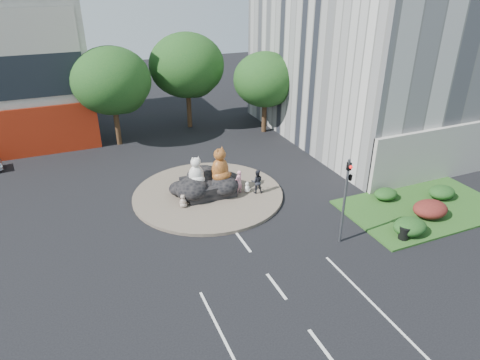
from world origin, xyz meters
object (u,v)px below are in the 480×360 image
at_px(cat_white, 196,170).
at_px(litter_bin, 404,233).
at_px(kitten_white, 247,187).
at_px(pedestrian_pink, 239,182).
at_px(kitten_calico, 183,200).
at_px(pedestrian_dark, 257,181).
at_px(cat_tabby, 220,164).

relative_size(cat_white, litter_bin, 2.70).
xyz_separation_m(kitten_white, pedestrian_pink, (-0.57, 0.08, 0.43)).
distance_m(kitten_calico, kitten_white, 4.52).
bearing_deg(kitten_white, pedestrian_dark, -83.95).
height_order(kitten_white, litter_bin, kitten_white).
bearing_deg(cat_white, kitten_calico, -134.15).
xyz_separation_m(cat_white, kitten_calico, (-1.26, -1.08, -1.41)).
height_order(cat_tabby, kitten_white, cat_tabby).
height_order(cat_white, kitten_calico, cat_white).
bearing_deg(pedestrian_dark, kitten_calico, 18.49).
distance_m(cat_tabby, pedestrian_dark, 2.74).
xyz_separation_m(cat_tabby, kitten_white, (1.65, -0.68, -1.69)).
relative_size(cat_tabby, pedestrian_pink, 1.43).
bearing_deg(pedestrian_pink, cat_white, -40.36).
bearing_deg(pedestrian_pink, cat_tabby, -53.82).
distance_m(kitten_calico, pedestrian_pink, 3.97).
relative_size(kitten_calico, pedestrian_pink, 0.54).
distance_m(cat_white, litter_bin, 13.07).
xyz_separation_m(kitten_white, litter_bin, (5.87, -8.40, -0.11)).
bearing_deg(cat_tabby, litter_bin, -79.49).
bearing_deg(litter_bin, cat_white, 134.64).
relative_size(kitten_calico, kitten_white, 1.14).
bearing_deg(litter_bin, cat_tabby, 129.62).
height_order(cat_white, pedestrian_dark, cat_white).
bearing_deg(litter_bin, kitten_white, 124.94).
xyz_separation_m(pedestrian_pink, pedestrian_dark, (1.14, -0.41, -0.00)).
bearing_deg(kitten_calico, pedestrian_pink, 36.91).
xyz_separation_m(kitten_calico, pedestrian_dark, (5.08, -0.07, 0.38)).
xyz_separation_m(kitten_calico, litter_bin, (10.38, -8.15, -0.17)).
bearing_deg(cat_white, kitten_white, -9.11).
xyz_separation_m(cat_tabby, kitten_calico, (-2.86, -0.93, -1.63)).
bearing_deg(kitten_calico, litter_bin, -6.09).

